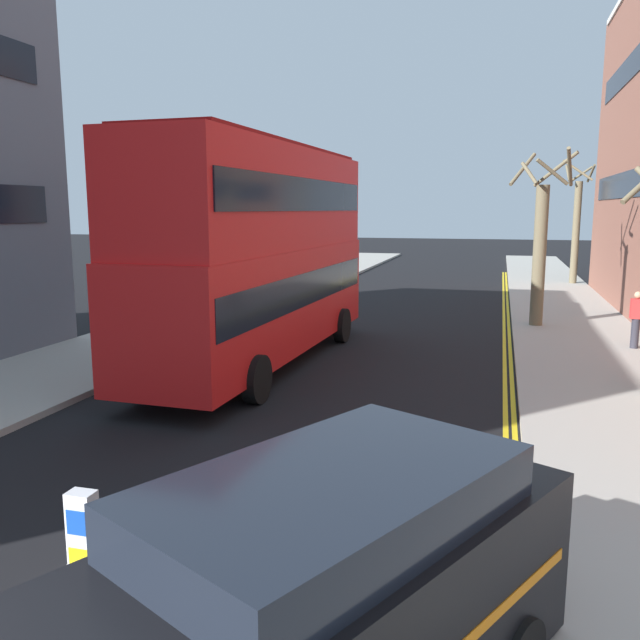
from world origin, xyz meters
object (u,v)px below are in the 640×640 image
Objects in this scene: double_decker_bus_away at (261,249)px; taxi_minivan at (311,615)px; keep_left_bollard at (84,547)px; pedestrian_far at (636,319)px.

double_decker_bus_away is 12.65m from taxi_minivan.
pedestrian_far is (7.78, 14.48, 0.38)m from keep_left_bollard.
keep_left_bollard is 0.22× the size of taxi_minivan.
pedestrian_far is at bearing 61.76° from keep_left_bollard.
keep_left_bollard is 0.10× the size of double_decker_bus_away.
double_decker_bus_away is 6.72× the size of pedestrian_far.
taxi_minivan is (2.76, -1.12, 0.46)m from keep_left_bollard.
keep_left_bollard is 3.01m from taxi_minivan.
double_decker_bus_away reaches higher than keep_left_bollard.
double_decker_bus_away is at bearing 112.11° from taxi_minivan.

